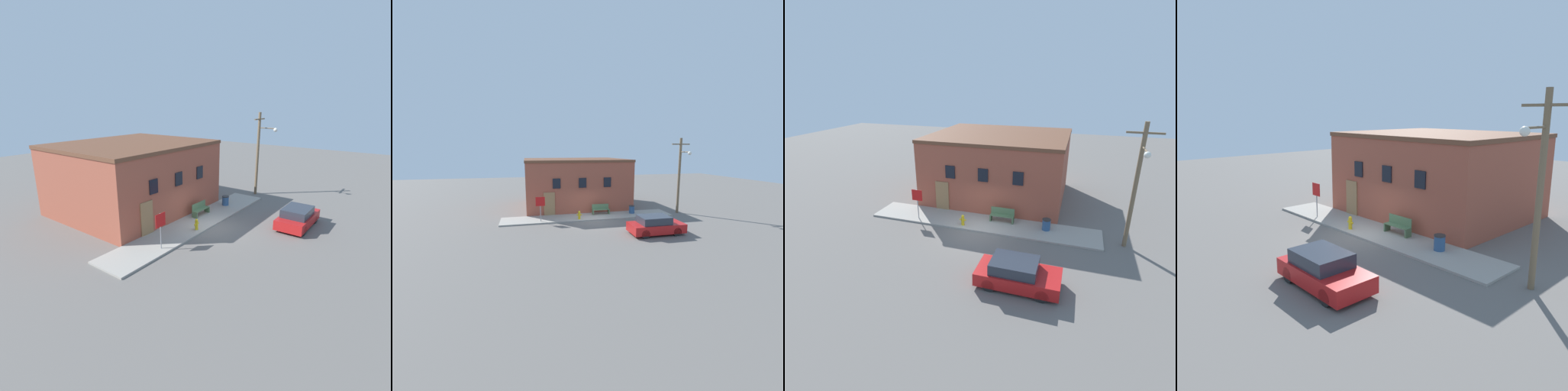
% 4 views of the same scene
% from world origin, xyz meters
% --- Properties ---
extents(ground_plane, '(80.00, 80.00, 0.00)m').
position_xyz_m(ground_plane, '(0.00, 0.00, 0.00)').
color(ground_plane, '#66605B').
extents(sidewalk, '(15.21, 2.52, 0.11)m').
position_xyz_m(sidewalk, '(0.00, 1.26, 0.05)').
color(sidewalk, '#9E998E').
rests_on(sidewalk, ground).
extents(brick_building, '(10.36, 8.89, 5.06)m').
position_xyz_m(brick_building, '(-0.30, 6.90, 2.53)').
color(brick_building, '#9E4C38').
rests_on(brick_building, ground).
extents(fire_hydrant, '(0.43, 0.21, 0.72)m').
position_xyz_m(fire_hydrant, '(-1.02, 0.49, 0.47)').
color(fire_hydrant, gold).
rests_on(fire_hydrant, sidewalk).
extents(stop_sign, '(0.76, 0.06, 2.06)m').
position_xyz_m(stop_sign, '(-4.28, 0.52, 1.56)').
color(stop_sign, gray).
rests_on(stop_sign, sidewalk).
extents(bench, '(1.59, 0.44, 0.92)m').
position_xyz_m(bench, '(1.27, 1.82, 0.56)').
color(bench, '#4C6B47').
rests_on(bench, sidewalk).
extents(trash_bin, '(0.53, 0.53, 0.73)m').
position_xyz_m(trash_bin, '(4.22, 1.50, 0.48)').
color(trash_bin, '#2D517F').
rests_on(trash_bin, sidewalk).
extents(utility_pole, '(1.80, 1.72, 7.07)m').
position_xyz_m(utility_pole, '(8.74, 0.96, 3.86)').
color(utility_pole, brown).
rests_on(utility_pole, ground).
extents(parked_car, '(3.87, 1.80, 1.32)m').
position_xyz_m(parked_car, '(3.56, -4.39, 0.63)').
color(parked_car, black).
rests_on(parked_car, ground).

